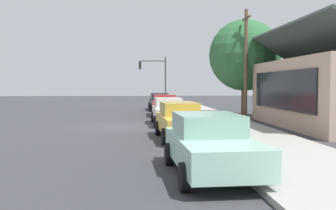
{
  "coord_description": "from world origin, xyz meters",
  "views": [
    {
      "loc": [
        22.13,
        0.9,
        2.38
      ],
      "look_at": [
        -1.22,
        2.64,
        1.15
      ],
      "focal_mm": 41.48,
      "sensor_mm": 36.0,
      "label": 1
    }
  ],
  "objects_px": {
    "car_ivory": "(168,111)",
    "traffic_light_main": "(155,74)",
    "utility_pole_wooden": "(246,62)",
    "car_seafoam": "(210,144)",
    "car_charcoal": "(160,101)",
    "fire_hydrant_red": "(177,106)",
    "car_cherry": "(165,105)",
    "shade_tree": "(245,55)",
    "car_mustard": "(180,120)"
  },
  "relations": [
    {
      "from": "car_ivory",
      "to": "traffic_light_main",
      "type": "distance_m",
      "value": 16.91
    },
    {
      "from": "utility_pole_wooden",
      "to": "car_seafoam",
      "type": "bearing_deg",
      "value": -18.63
    },
    {
      "from": "car_ivory",
      "to": "car_seafoam",
      "type": "relative_size",
      "value": 1.0
    },
    {
      "from": "car_charcoal",
      "to": "fire_hydrant_red",
      "type": "bearing_deg",
      "value": 28.16
    },
    {
      "from": "car_charcoal",
      "to": "utility_pole_wooden",
      "type": "xyz_separation_m",
      "value": [
        9.82,
        5.39,
        3.11
      ]
    },
    {
      "from": "car_cherry",
      "to": "shade_tree",
      "type": "relative_size",
      "value": 0.6
    },
    {
      "from": "shade_tree",
      "to": "fire_hydrant_red",
      "type": "distance_m",
      "value": 7.81
    },
    {
      "from": "car_charcoal",
      "to": "car_ivory",
      "type": "distance_m",
      "value": 12.95
    },
    {
      "from": "car_ivory",
      "to": "traffic_light_main",
      "type": "xyz_separation_m",
      "value": [
        -16.7,
        -0.1,
        2.68
      ]
    },
    {
      "from": "car_ivory",
      "to": "traffic_light_main",
      "type": "bearing_deg",
      "value": 179.38
    },
    {
      "from": "shade_tree",
      "to": "utility_pole_wooden",
      "type": "relative_size",
      "value": 0.97
    },
    {
      "from": "traffic_light_main",
      "to": "car_cherry",
      "type": "bearing_deg",
      "value": 1.78
    },
    {
      "from": "car_cherry",
      "to": "car_seafoam",
      "type": "relative_size",
      "value": 0.92
    },
    {
      "from": "shade_tree",
      "to": "traffic_light_main",
      "type": "bearing_deg",
      "value": -150.21
    },
    {
      "from": "car_cherry",
      "to": "car_charcoal",
      "type": "bearing_deg",
      "value": -177.8
    },
    {
      "from": "car_mustard",
      "to": "utility_pole_wooden",
      "type": "xyz_separation_m",
      "value": [
        -9.33,
        5.5,
        3.11
      ]
    },
    {
      "from": "car_charcoal",
      "to": "shade_tree",
      "type": "distance_m",
      "value": 10.13
    },
    {
      "from": "traffic_light_main",
      "to": "fire_hydrant_red",
      "type": "xyz_separation_m",
      "value": [
        6.2,
        1.66,
        -2.99
      ]
    },
    {
      "from": "car_mustard",
      "to": "shade_tree",
      "type": "xyz_separation_m",
      "value": [
        -11.92,
        6.13,
        3.77
      ]
    },
    {
      "from": "car_mustard",
      "to": "fire_hydrant_red",
      "type": "bearing_deg",
      "value": 172.23
    },
    {
      "from": "car_seafoam",
      "to": "fire_hydrant_red",
      "type": "relative_size",
      "value": 6.66
    },
    {
      "from": "car_cherry",
      "to": "fire_hydrant_red",
      "type": "distance_m",
      "value": 4.17
    },
    {
      "from": "car_seafoam",
      "to": "utility_pole_wooden",
      "type": "height_order",
      "value": "utility_pole_wooden"
    },
    {
      "from": "car_mustard",
      "to": "shade_tree",
      "type": "relative_size",
      "value": 0.66
    },
    {
      "from": "car_mustard",
      "to": "shade_tree",
      "type": "height_order",
      "value": "shade_tree"
    },
    {
      "from": "traffic_light_main",
      "to": "car_seafoam",
      "type": "bearing_deg",
      "value": 0.44
    },
    {
      "from": "traffic_light_main",
      "to": "utility_pole_wooden",
      "type": "distance_m",
      "value": 14.71
    },
    {
      "from": "car_charcoal",
      "to": "fire_hydrant_red",
      "type": "xyz_separation_m",
      "value": [
        2.45,
        1.39,
        -0.32
      ]
    },
    {
      "from": "utility_pole_wooden",
      "to": "fire_hydrant_red",
      "type": "height_order",
      "value": "utility_pole_wooden"
    },
    {
      "from": "car_ivory",
      "to": "shade_tree",
      "type": "xyz_separation_m",
      "value": [
        -5.71,
        6.19,
        3.77
      ]
    },
    {
      "from": "shade_tree",
      "to": "fire_hydrant_red",
      "type": "height_order",
      "value": "shade_tree"
    },
    {
      "from": "fire_hydrant_red",
      "to": "car_ivory",
      "type": "bearing_deg",
      "value": -8.44
    },
    {
      "from": "car_charcoal",
      "to": "car_seafoam",
      "type": "bearing_deg",
      "value": -1.45
    },
    {
      "from": "car_charcoal",
      "to": "traffic_light_main",
      "type": "xyz_separation_m",
      "value": [
        -3.75,
        -0.27,
        2.67
      ]
    },
    {
      "from": "car_cherry",
      "to": "car_seafoam",
      "type": "bearing_deg",
      "value": 1.57
    },
    {
      "from": "traffic_light_main",
      "to": "shade_tree",
      "type": "bearing_deg",
      "value": 29.79
    },
    {
      "from": "car_seafoam",
      "to": "utility_pole_wooden",
      "type": "xyz_separation_m",
      "value": [
        -16.12,
        5.43,
        3.11
      ]
    },
    {
      "from": "car_mustard",
      "to": "car_charcoal",
      "type": "bearing_deg",
      "value": 177.02
    },
    {
      "from": "car_seafoam",
      "to": "traffic_light_main",
      "type": "bearing_deg",
      "value": 178.06
    },
    {
      "from": "car_seafoam",
      "to": "utility_pole_wooden",
      "type": "relative_size",
      "value": 0.63
    },
    {
      "from": "car_seafoam",
      "to": "shade_tree",
      "type": "xyz_separation_m",
      "value": [
        -18.71,
        6.06,
        3.77
      ]
    },
    {
      "from": "car_ivory",
      "to": "shade_tree",
      "type": "bearing_deg",
      "value": 131.75
    },
    {
      "from": "car_seafoam",
      "to": "car_cherry",
      "type": "bearing_deg",
      "value": 177.36
    },
    {
      "from": "utility_pole_wooden",
      "to": "traffic_light_main",
      "type": "bearing_deg",
      "value": -157.37
    },
    {
      "from": "car_cherry",
      "to": "utility_pole_wooden",
      "type": "xyz_separation_m",
      "value": [
        3.44,
        5.34,
        3.11
      ]
    },
    {
      "from": "shade_tree",
      "to": "car_ivory",
      "type": "bearing_deg",
      "value": -47.28
    },
    {
      "from": "car_ivory",
      "to": "car_charcoal",
      "type": "bearing_deg",
      "value": 178.26
    },
    {
      "from": "shade_tree",
      "to": "car_seafoam",
      "type": "bearing_deg",
      "value": -17.95
    },
    {
      "from": "car_seafoam",
      "to": "shade_tree",
      "type": "distance_m",
      "value": 20.02
    },
    {
      "from": "car_cherry",
      "to": "utility_pole_wooden",
      "type": "bearing_deg",
      "value": 59.06
    }
  ]
}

